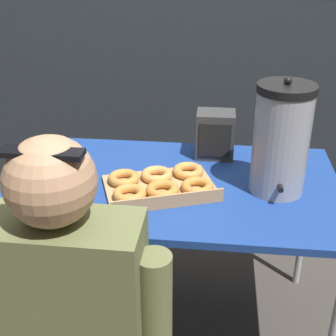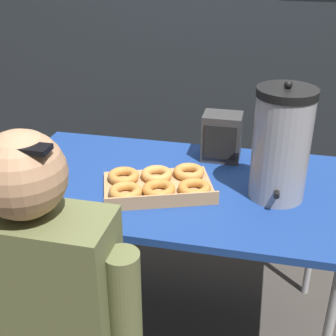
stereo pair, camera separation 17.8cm
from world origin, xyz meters
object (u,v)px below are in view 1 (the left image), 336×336
Objects in this scene: donut_box at (160,185)px; cell_phone at (37,180)px; coffee_urn at (281,140)px; space_heater at (215,135)px.

donut_box is 0.48m from cell_phone.
coffee_urn reaches higher than space_heater.
donut_box is 0.39m from space_heater.
cell_phone is (-0.48, 0.01, -0.02)m from donut_box.
cell_phone is at bearing 158.30° from donut_box.
coffee_urn reaches higher than cell_phone.
donut_box is 0.47m from coffee_urn.
cell_phone is at bearing -155.37° from space_heater.
space_heater is (-0.23, 0.27, -0.10)m from coffee_urn.
donut_box is 2.88× the size of cell_phone.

